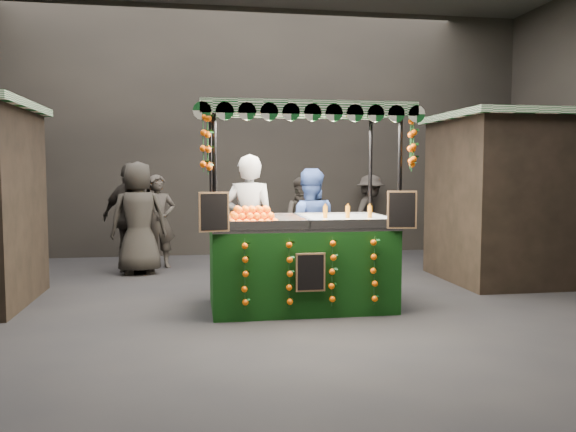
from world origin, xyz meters
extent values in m
plane|color=black|center=(0.00, 0.00, 0.00)|extent=(12.00, 12.00, 0.00)
cube|color=black|center=(0.00, 5.00, 2.50)|extent=(12.00, 0.10, 5.00)
cube|color=black|center=(4.40, 1.50, 1.25)|extent=(2.80, 2.00, 2.50)
cube|color=#10491A|center=(4.40, 1.50, 2.55)|extent=(3.00, 2.20, 0.10)
cube|color=black|center=(0.42, 0.22, 0.51)|extent=(2.22, 1.21, 1.01)
cube|color=silver|center=(0.42, 0.22, 1.03)|extent=(2.22, 1.21, 0.04)
cylinder|color=black|center=(-0.66, -0.35, 1.21)|extent=(0.05, 0.05, 2.42)
cylinder|color=black|center=(1.50, -0.35, 1.21)|extent=(0.05, 0.05, 2.42)
cylinder|color=black|center=(-0.66, 0.80, 1.21)|extent=(0.05, 0.05, 2.42)
cylinder|color=black|center=(1.50, 0.80, 1.21)|extent=(0.05, 0.05, 2.42)
cube|color=#10491A|center=(0.42, 0.22, 2.47)|extent=(2.48, 1.46, 0.08)
cube|color=silver|center=(1.03, 0.22, 1.09)|extent=(0.99, 1.09, 0.08)
cube|color=black|center=(-0.67, -0.41, 1.26)|extent=(0.34, 0.10, 0.44)
cube|color=black|center=(1.51, -0.41, 1.26)|extent=(0.34, 0.10, 0.44)
cube|color=black|center=(0.42, -0.42, 0.56)|extent=(0.34, 0.03, 0.44)
imported|color=slate|center=(-0.13, 1.09, 0.97)|extent=(0.81, 0.65, 1.94)
imported|color=navy|center=(0.73, 1.22, 0.87)|extent=(0.94, 0.78, 1.75)
imported|color=#2D2925|center=(-1.51, 3.55, 0.82)|extent=(0.68, 0.53, 1.65)
imported|color=#2C2824|center=(1.02, 3.03, 0.80)|extent=(0.93, 0.82, 1.61)
imported|color=black|center=(-1.93, 3.17, 0.93)|extent=(1.17, 0.91, 1.86)
imported|color=#2B2623|center=(2.71, 4.60, 0.82)|extent=(1.15, 1.20, 1.63)
imported|color=black|center=(-1.79, 2.96, 0.94)|extent=(0.98, 0.71, 1.87)
camera|label=1|loc=(-0.89, -6.85, 1.72)|focal=36.09mm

